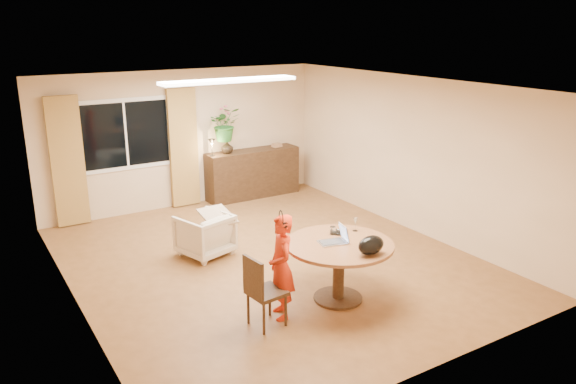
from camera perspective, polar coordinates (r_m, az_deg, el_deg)
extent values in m
plane|color=brown|center=(8.48, -1.84, -6.98)|extent=(6.50, 6.50, 0.00)
plane|color=white|center=(7.80, -2.03, 10.77)|extent=(6.50, 6.50, 0.00)
plane|color=tan|center=(10.91, -10.54, 5.33)|extent=(5.50, 0.00, 5.50)
plane|color=tan|center=(7.14, -21.41, -1.67)|extent=(0.00, 6.50, 6.50)
plane|color=tan|center=(9.67, 12.36, 3.76)|extent=(0.00, 6.50, 6.50)
cube|color=white|center=(10.52, -16.16, 5.64)|extent=(1.70, 0.02, 1.30)
cube|color=black|center=(10.50, -16.15, 5.63)|extent=(1.55, 0.01, 1.15)
cube|color=white|center=(10.50, -16.14, 5.63)|extent=(0.04, 0.01, 1.15)
cube|color=olive|center=(10.28, -21.49, 2.86)|extent=(0.55, 0.08, 2.25)
cube|color=olive|center=(10.83, -10.56, 4.42)|extent=(0.55, 0.08, 2.25)
cube|color=white|center=(8.86, -5.97, 11.19)|extent=(2.20, 0.35, 0.05)
cylinder|color=brown|center=(7.09, 5.24, -5.33)|extent=(1.37, 1.37, 0.04)
cylinder|color=black|center=(7.25, 5.16, -8.18)|extent=(0.15, 0.15, 0.74)
cylinder|color=black|center=(7.40, 5.09, -10.65)|extent=(0.63, 0.63, 0.03)
imported|color=#B61D0E|center=(6.71, -0.69, -7.62)|extent=(0.54, 0.43, 1.29)
imported|color=#C1B099|center=(8.66, -8.46, -4.30)|extent=(0.88, 0.89, 0.66)
cube|color=black|center=(11.43, -3.61, 1.90)|extent=(1.94, 0.47, 0.97)
imported|color=black|center=(11.04, -6.21, 4.56)|extent=(0.29, 0.29, 0.25)
imported|color=#256429|center=(10.94, -6.41, 6.86)|extent=(0.72, 0.66, 0.66)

